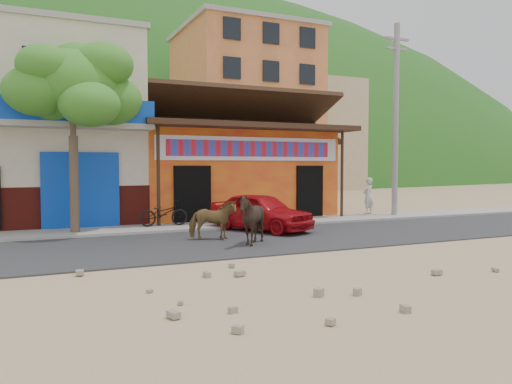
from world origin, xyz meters
The scene contains 15 objects.
ground centered at (0.00, 0.00, 0.00)m, with size 120.00×120.00×0.00m, color #9E825B.
road centered at (0.00, 2.50, 0.02)m, with size 60.00×5.00×0.04m, color #28282B.
sidewalk centered at (0.00, 6.00, 0.06)m, with size 60.00×2.00×0.12m, color gray.
dance_club centered at (2.00, 10.00, 1.80)m, with size 8.00×6.00×3.60m, color orange.
cafe_building centered at (-5.50, 10.00, 3.50)m, with size 7.00×6.00×7.00m, color beige.
apartment_front centered at (9.00, 24.00, 6.00)m, with size 9.00×9.00×12.00m, color #CC723F.
apartment_rear centered at (18.00, 30.00, 5.00)m, with size 8.00×8.00×10.00m, color tan.
hillside centered at (0.00, 70.00, 12.00)m, with size 100.00×40.00×24.00m, color #194C14.
tree centered at (-4.60, 5.80, 3.12)m, with size 3.00×3.00×6.00m, color #2D721E, non-canonical shape.
utility_pole centered at (8.20, 6.00, 4.12)m, with size 0.24×0.24×8.00m, color gray.
cow_tan centered at (-1.05, 2.93, 0.61)m, with size 0.62×1.36×1.15m, color brown.
cow_dark centered at (-0.41, 1.59, 0.74)m, with size 1.13×1.27×1.40m, color black.
red_car centered at (1.11, 4.24, 0.67)m, with size 1.49×3.70×1.26m, color #B20C14.
scooter centered at (-1.68, 6.17, 0.56)m, with size 0.59×1.68×0.88m, color black.
pedestrian centered at (7.36, 6.70, 0.90)m, with size 0.57×0.38×1.57m, color #BEBEBE.
Camera 1 is at (-5.90, -10.70, 2.19)m, focal length 35.00 mm.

